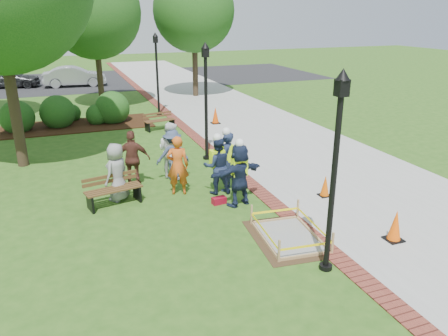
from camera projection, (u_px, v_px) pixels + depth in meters
name	position (u px, v px, depth m)	size (l,w,h in m)	color
ground	(222.00, 220.00, 11.64)	(100.00, 100.00, 0.00)	#285116
sidewalk	(245.00, 121.00, 22.11)	(6.00, 60.00, 0.02)	#9E9E99
brick_edging	(183.00, 127.00, 21.02)	(0.50, 60.00, 0.03)	maroon
mulch_bed	(78.00, 126.00, 21.19)	(7.00, 3.00, 0.05)	#381E0F
parking_lot	(105.00, 80.00, 35.40)	(36.00, 12.00, 0.01)	black
wet_concrete_pad	(289.00, 230.00, 10.62)	(1.92, 2.46, 0.55)	#47331E
bench_near	(114.00, 196.00, 12.44)	(1.67, 0.85, 0.86)	#53351C
bench_far	(160.00, 124.00, 20.45)	(1.52, 0.78, 0.79)	brown
cone_front	(395.00, 226.00, 10.45)	(0.41, 0.41, 0.81)	black
cone_back	(325.00, 186.00, 13.01)	(0.34, 0.34, 0.67)	black
cone_far	(215.00, 116.00, 21.49)	(0.42, 0.42, 0.84)	black
toolbox	(219.00, 200.00, 12.58)	(0.40, 0.22, 0.20)	maroon
lamp_near	(335.00, 160.00, 8.59)	(0.28, 0.28, 4.26)	black
lamp_mid	(206.00, 93.00, 15.62)	(0.28, 0.28, 4.26)	black
lamp_far	(157.00, 68.00, 22.66)	(0.28, 0.28, 4.26)	black
tree_back	(94.00, 12.00, 23.59)	(5.07, 5.07, 7.77)	#3D2D1E
tree_right	(194.00, 11.00, 26.98)	(5.06, 5.06, 7.82)	#3D2D1E
shrub_a	(19.00, 131.00, 20.22)	(1.56, 1.56, 1.56)	#123F13
shrub_b	(59.00, 127.00, 21.07)	(1.64, 1.64, 1.64)	#123F13
shrub_c	(98.00, 124.00, 21.58)	(1.06, 1.06, 1.06)	#123F13
shrub_d	(114.00, 122.00, 21.90)	(1.69, 1.69, 1.69)	#123F13
shrub_e	(72.00, 121.00, 22.20)	(0.94, 0.94, 0.94)	#123F13
casual_person_a	(117.00, 172.00, 12.61)	(0.64, 0.63, 1.72)	gray
casual_person_b	(178.00, 166.00, 13.01)	(0.66, 0.52, 1.81)	#D25418
casual_person_c	(171.00, 150.00, 14.32)	(0.68, 0.71, 1.88)	white
casual_person_d	(133.00, 159.00, 13.59)	(0.65, 0.50, 1.81)	#592D23
casual_person_e	(173.00, 155.00, 14.22)	(0.54, 0.35, 1.67)	#35405D
hivis_worker_a	(239.00, 173.00, 12.24)	(0.66, 0.51, 1.97)	#18293F
hivis_worker_b	(226.00, 160.00, 13.29)	(0.65, 0.70, 1.99)	#16243A
hivis_worker_c	(217.00, 164.00, 13.06)	(0.60, 0.43, 1.88)	#1B2947
parked_car_a	(11.00, 88.00, 31.91)	(4.77, 2.07, 1.55)	#2B2C2E
parked_car_b	(76.00, 86.00, 32.48)	(4.87, 2.12, 1.59)	#A9A8AD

